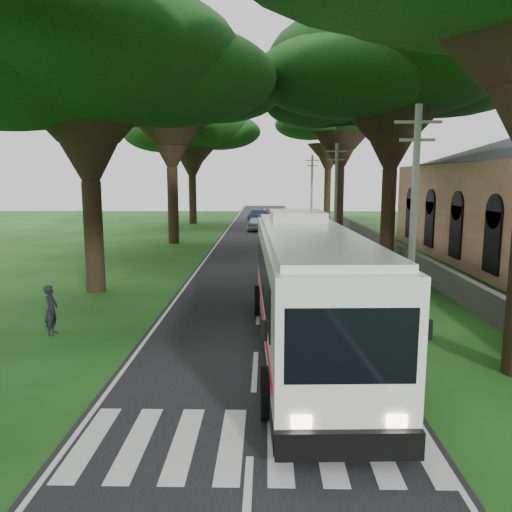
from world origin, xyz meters
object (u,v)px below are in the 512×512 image
at_px(pole_far, 312,189).
at_px(pedestrian, 51,310).
at_px(pole_near, 414,216).
at_px(distant_car_b, 257,215).
at_px(pole_mid, 336,195).
at_px(distant_car_c, 272,213).
at_px(coach_bus, 307,286).
at_px(distant_car_a, 256,224).

relative_size(pole_far, pedestrian, 4.47).
height_order(pole_far, pedestrian, pole_far).
xyz_separation_m(pole_near, distant_car_b, (-6.35, 45.96, -3.48)).
height_order(pole_mid, distant_car_b, pole_mid).
relative_size(pole_far, distant_car_c, 1.87).
relative_size(pole_mid, pole_far, 1.00).
bearing_deg(pole_far, pole_near, -90.00).
distance_m(coach_bus, distant_car_a, 36.30).
bearing_deg(pole_far, pedestrian, -107.42).
height_order(distant_car_b, distant_car_c, distant_car_b).
relative_size(pole_mid, distant_car_b, 1.96).
distance_m(pole_mid, distant_car_a, 15.70).
xyz_separation_m(distant_car_a, distant_car_c, (1.89, 16.56, -0.09)).
xyz_separation_m(pole_near, pole_mid, (0.00, 20.00, 0.00)).
bearing_deg(coach_bus, pole_far, 82.45).
bearing_deg(coach_bus, pole_near, 27.52).
bearing_deg(pole_near, pole_mid, 90.00).
bearing_deg(distant_car_b, distant_car_c, 82.10).
distance_m(distant_car_a, distant_car_b, 12.00).
relative_size(pole_far, distant_car_b, 1.96).
bearing_deg(pole_mid, pedestrian, -121.66).
xyz_separation_m(pole_far, distant_car_c, (-4.41, 10.52, -3.53)).
bearing_deg(coach_bus, pole_mid, 77.77).
bearing_deg(pedestrian, pole_far, -23.12).
distance_m(pole_mid, distant_car_b, 26.95).
bearing_deg(pole_mid, distant_car_b, 103.74).
bearing_deg(coach_bus, distant_car_b, 90.63).
xyz_separation_m(pole_mid, distant_car_c, (-4.41, 30.52, -3.53)).
xyz_separation_m(distant_car_c, pedestrian, (-8.38, -51.26, 0.24)).
bearing_deg(distant_car_b, coach_bus, -71.97).
bearing_deg(pedestrian, pole_near, -92.41).
xyz_separation_m(pole_near, distant_car_c, (-4.41, 50.52, -3.53)).
relative_size(pole_mid, distant_car_a, 1.92).
height_order(distant_car_a, pedestrian, pedestrian).
distance_m(pole_near, distant_car_b, 46.53).
bearing_deg(pole_near, distant_car_a, 100.51).
bearing_deg(coach_bus, pedestrian, 168.14).
distance_m(distant_car_a, pedestrian, 35.30).
distance_m(pole_near, coach_bus, 4.95).
distance_m(pole_near, pedestrian, 13.22).
xyz_separation_m(pole_near, distant_car_a, (-6.30, 33.96, -3.44)).
xyz_separation_m(pole_near, pole_far, (0.00, 40.00, 0.00)).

